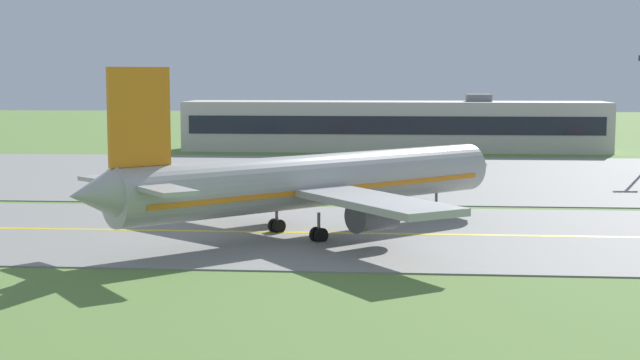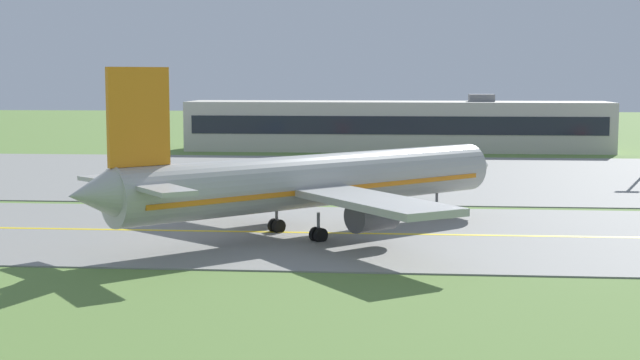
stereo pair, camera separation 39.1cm
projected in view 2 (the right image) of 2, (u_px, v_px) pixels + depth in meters
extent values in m
plane|color=olive|center=(307.00, 234.00, 70.79)|extent=(500.00, 500.00, 0.00)
cube|color=gray|center=(307.00, 233.00, 70.79)|extent=(240.00, 28.00, 0.10)
cube|color=gray|center=(425.00, 176.00, 111.47)|extent=(140.00, 52.00, 0.10)
cube|color=yellow|center=(307.00, 233.00, 70.78)|extent=(220.00, 0.60, 0.01)
cylinder|color=#ADADA8|center=(318.00, 180.00, 69.98)|extent=(27.32, 26.41, 4.00)
cone|color=#ADADA8|center=(478.00, 166.00, 81.27)|extent=(4.51, 4.54, 3.80)
cone|color=#ADADA8|center=(92.00, 194.00, 58.52)|extent=(4.66, 4.67, 3.40)
cube|color=orange|center=(318.00, 187.00, 70.03)|extent=(25.41, 24.58, 0.36)
cube|color=#1E232D|center=(461.00, 159.00, 79.83)|extent=(3.65, 3.70, 0.70)
cube|color=#ADADA8|center=(232.00, 179.00, 75.27)|extent=(14.75, 13.05, 0.50)
cylinder|color=#47474C|center=(266.00, 197.00, 75.11)|extent=(4.05, 4.01, 2.30)
cylinder|color=black|center=(282.00, 195.00, 76.11)|extent=(1.63, 1.69, 2.10)
cube|color=#ADADA8|center=(370.00, 201.00, 62.07)|extent=(12.66, 14.98, 0.50)
cylinder|color=#47474C|center=(372.00, 215.00, 65.02)|extent=(4.05, 4.01, 2.30)
cylinder|color=black|center=(389.00, 213.00, 66.02)|extent=(1.63, 1.69, 2.10)
cube|color=orange|center=(139.00, 117.00, 60.08)|extent=(3.45, 3.33, 6.50)
cube|color=#ADADA8|center=(115.00, 180.00, 62.94)|extent=(6.13, 5.71, 0.30)
cube|color=#ADADA8|center=(161.00, 189.00, 57.97)|extent=(5.57, 6.21, 0.30)
cylinder|color=slate|center=(437.00, 202.00, 78.36)|extent=(0.24, 0.24, 1.65)
cylinder|color=black|center=(437.00, 212.00, 78.45)|extent=(1.04, 1.01, 1.10)
cylinder|color=slate|center=(277.00, 215.00, 71.07)|extent=(0.24, 0.24, 1.65)
cylinder|color=black|center=(275.00, 225.00, 71.38)|extent=(1.04, 1.01, 1.10)
cylinder|color=black|center=(279.00, 226.00, 70.95)|extent=(1.04, 1.01, 1.10)
cylinder|color=slate|center=(318.00, 224.00, 67.04)|extent=(0.24, 0.24, 1.65)
cylinder|color=black|center=(316.00, 234.00, 67.34)|extent=(1.04, 1.01, 1.10)
cylinder|color=black|center=(321.00, 235.00, 66.92)|extent=(1.04, 1.01, 1.10)
cube|color=red|center=(292.00, 171.00, 102.85)|extent=(2.26, 2.10, 1.80)
cube|color=#1E232D|center=(294.00, 168.00, 103.55)|extent=(1.84, 0.41, 0.81)
cylinder|color=silver|center=(284.00, 172.00, 99.93)|extent=(2.45, 4.43, 1.80)
cube|color=#383838|center=(284.00, 181.00, 100.05)|extent=(2.75, 4.48, 0.24)
cylinder|color=orange|center=(292.00, 162.00, 102.74)|extent=(0.20, 0.20, 0.18)
cylinder|color=black|center=(283.00, 180.00, 103.21)|extent=(0.44, 0.94, 0.90)
cylinder|color=black|center=(300.00, 181.00, 102.72)|extent=(0.44, 0.94, 0.90)
cylinder|color=black|center=(273.00, 184.00, 99.53)|extent=(0.44, 0.94, 0.90)
cylinder|color=black|center=(291.00, 185.00, 99.01)|extent=(0.44, 0.94, 0.90)
cube|color=#264CA5|center=(150.00, 176.00, 97.97)|extent=(2.61, 2.66, 1.80)
cube|color=#1E232D|center=(157.00, 173.00, 98.29)|extent=(1.12, 1.60, 0.81)
cube|color=#264CA5|center=(121.00, 184.00, 96.53)|extent=(4.99, 4.29, 0.40)
cylinder|color=orange|center=(150.00, 167.00, 97.85)|extent=(0.20, 0.20, 0.18)
cylinder|color=black|center=(147.00, 185.00, 98.96)|extent=(0.92, 0.75, 0.90)
cylinder|color=black|center=(153.00, 187.00, 97.21)|extent=(0.92, 0.75, 0.90)
cylinder|color=black|center=(109.00, 187.00, 97.05)|extent=(0.92, 0.75, 0.90)
cylinder|color=black|center=(115.00, 189.00, 95.22)|extent=(0.92, 0.75, 0.90)
cube|color=beige|center=(397.00, 126.00, 150.28)|extent=(68.37, 11.56, 8.01)
cube|color=#1E232D|center=(396.00, 125.00, 144.47)|extent=(65.63, 0.10, 2.88)
cube|color=slate|center=(482.00, 98.00, 148.55)|extent=(4.00, 4.00, 1.20)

